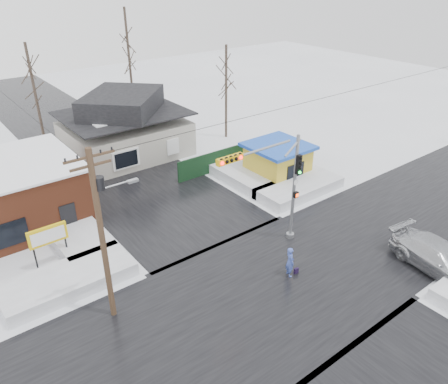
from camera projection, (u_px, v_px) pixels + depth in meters
ground at (277, 286)px, 23.86m from camera, size 120.00×120.00×0.00m
road_ns at (277, 286)px, 23.85m from camera, size 10.00×120.00×0.02m
road_ew at (277, 286)px, 23.85m from camera, size 120.00×10.00×0.02m
snowbank_nw at (68, 280)px, 23.71m from camera, size 7.00×3.00×0.80m
snowbank_ne at (299, 188)px, 33.43m from camera, size 7.00×3.00×0.80m
snowbank_nside_w at (71, 229)px, 28.29m from camera, size 3.00×8.00×0.80m
snowbank_nside_e at (238, 172)px, 35.86m from camera, size 3.00×8.00×0.80m
traffic_signal at (277, 181)px, 25.13m from camera, size 6.05×0.68×7.00m
utility_pole at (102, 228)px, 19.64m from camera, size 3.15×0.44×9.00m
marquee_sign at (48, 236)px, 24.75m from camera, size 2.20×0.21×2.55m
house at (125, 127)px, 39.12m from camera, size 10.40×8.40×5.76m
kiosk at (277, 161)px, 35.31m from camera, size 4.60×4.60×2.88m
fence at (218, 161)px, 36.75m from camera, size 8.00×0.12×1.80m
tree_far_left at (30, 68)px, 36.19m from camera, size 3.00×3.00×10.00m
tree_far_mid at (127, 34)px, 42.26m from camera, size 3.00×3.00×12.00m
tree_far_right at (226, 65)px, 41.01m from camera, size 3.00×3.00×9.00m
pedestrian at (290, 262)px, 24.29m from camera, size 0.64×0.78×1.84m
car at (440, 258)px, 24.73m from camera, size 3.07×6.11×1.70m
shopping_bag at (296, 271)px, 24.76m from camera, size 0.29×0.15×0.35m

